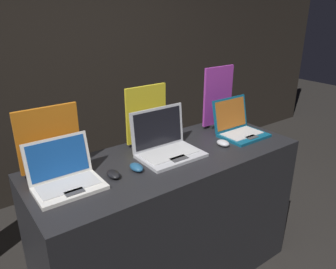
% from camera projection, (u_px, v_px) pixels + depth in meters
% --- Properties ---
extents(wall_back, '(8.00, 0.05, 2.80)m').
position_uv_depth(wall_back, '(67.00, 58.00, 3.20)').
color(wall_back, black).
rests_on(wall_back, ground_plane).
extents(display_counter, '(1.78, 0.69, 0.98)m').
position_uv_depth(display_counter, '(169.00, 220.00, 2.27)').
color(display_counter, black).
rests_on(display_counter, ground_plane).
extents(laptop_front, '(0.35, 0.28, 0.24)m').
position_uv_depth(laptop_front, '(65.00, 176.00, 1.73)').
color(laptop_front, silver).
rests_on(laptop_front, display_counter).
extents(mouse_front, '(0.07, 0.11, 0.04)m').
position_uv_depth(mouse_front, '(113.00, 174.00, 1.83)').
color(mouse_front, black).
rests_on(mouse_front, display_counter).
extents(promo_stand_front, '(0.35, 0.07, 0.39)m').
position_uv_depth(promo_stand_front, '(49.00, 142.00, 1.84)').
color(promo_stand_front, black).
rests_on(promo_stand_front, display_counter).
extents(laptop_middle, '(0.40, 0.30, 0.29)m').
position_uv_depth(laptop_middle, '(166.00, 144.00, 2.10)').
color(laptop_middle, '#B7B7BC').
rests_on(laptop_middle, display_counter).
extents(mouse_middle, '(0.07, 0.11, 0.04)m').
position_uv_depth(mouse_middle, '(136.00, 167.00, 1.90)').
color(mouse_middle, navy).
rests_on(mouse_middle, display_counter).
extents(promo_stand_middle, '(0.31, 0.07, 0.41)m').
position_uv_depth(promo_stand_middle, '(146.00, 117.00, 2.22)').
color(promo_stand_middle, black).
rests_on(promo_stand_middle, display_counter).
extents(laptop_back, '(0.33, 0.30, 0.26)m').
position_uv_depth(laptop_back, '(238.00, 127.00, 2.41)').
color(laptop_back, '#0F5170').
rests_on(laptop_back, display_counter).
extents(mouse_back, '(0.07, 0.10, 0.04)m').
position_uv_depth(mouse_back, '(223.00, 143.00, 2.24)').
color(mouse_back, '#B2B2B7').
rests_on(mouse_back, display_counter).
extents(promo_stand_back, '(0.28, 0.07, 0.47)m').
position_uv_depth(promo_stand_back, '(218.00, 98.00, 2.52)').
color(promo_stand_back, black).
rests_on(promo_stand_back, display_counter).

